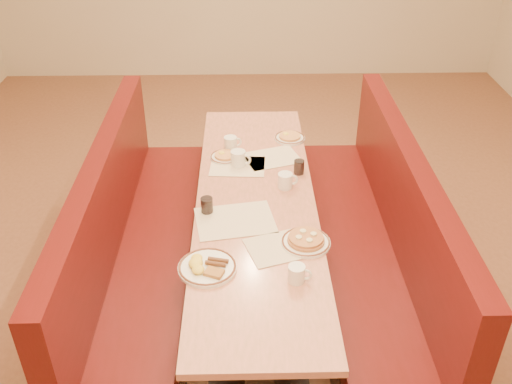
{
  "coord_description": "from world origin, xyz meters",
  "views": [
    {
      "loc": [
        -0.06,
        -2.79,
        2.6
      ],
      "look_at": [
        0.0,
        -0.05,
        0.85
      ],
      "focal_mm": 40.0,
      "sensor_mm": 36.0,
      "label": 1
    }
  ],
  "objects_px": {
    "coffee_mug_d": "(231,143)",
    "coffee_mug_b": "(239,158)",
    "diner_table": "(256,252)",
    "booth_right": "(372,252)",
    "booth_left": "(138,255)",
    "soda_tumbler_near": "(207,205)",
    "pancake_plate": "(306,241)",
    "coffee_mug_a": "(297,274)",
    "eggs_plate": "(206,267)",
    "coffee_mug_c": "(286,180)",
    "soda_tumbler_mid": "(299,167)"
  },
  "relations": [
    {
      "from": "coffee_mug_d",
      "to": "soda_tumbler_mid",
      "type": "height_order",
      "value": "coffee_mug_d"
    },
    {
      "from": "soda_tumbler_near",
      "to": "booth_left",
      "type": "bearing_deg",
      "value": 166.88
    },
    {
      "from": "coffee_mug_d",
      "to": "coffee_mug_b",
      "type": "bearing_deg",
      "value": -92.44
    },
    {
      "from": "coffee_mug_a",
      "to": "booth_left",
      "type": "bearing_deg",
      "value": 153.49
    },
    {
      "from": "eggs_plate",
      "to": "soda_tumbler_near",
      "type": "xyz_separation_m",
      "value": [
        -0.02,
        0.5,
        0.03
      ]
    },
    {
      "from": "booth_right",
      "to": "coffee_mug_d",
      "type": "distance_m",
      "value": 1.18
    },
    {
      "from": "booth_right",
      "to": "coffee_mug_c",
      "type": "bearing_deg",
      "value": 164.45
    },
    {
      "from": "eggs_plate",
      "to": "coffee_mug_d",
      "type": "height_order",
      "value": "coffee_mug_d"
    },
    {
      "from": "pancake_plate",
      "to": "booth_left",
      "type": "bearing_deg",
      "value": 157.45
    },
    {
      "from": "booth_left",
      "to": "eggs_plate",
      "type": "xyz_separation_m",
      "value": [
        0.47,
        -0.6,
        0.41
      ]
    },
    {
      "from": "coffee_mug_b",
      "to": "soda_tumbler_near",
      "type": "xyz_separation_m",
      "value": [
        -0.18,
        -0.53,
        -0.01
      ]
    },
    {
      "from": "booth_left",
      "to": "soda_tumbler_mid",
      "type": "height_order",
      "value": "booth_left"
    },
    {
      "from": "coffee_mug_a",
      "to": "coffee_mug_b",
      "type": "xyz_separation_m",
      "value": [
        -0.28,
        1.13,
        0.01
      ]
    },
    {
      "from": "booth_left",
      "to": "pancake_plate",
      "type": "height_order",
      "value": "booth_left"
    },
    {
      "from": "diner_table",
      "to": "coffee_mug_d",
      "type": "distance_m",
      "value": 0.79
    },
    {
      "from": "pancake_plate",
      "to": "soda_tumbler_mid",
      "type": "bearing_deg",
      "value": 88.01
    },
    {
      "from": "booth_left",
      "to": "coffee_mug_d",
      "type": "height_order",
      "value": "booth_left"
    },
    {
      "from": "diner_table",
      "to": "booth_left",
      "type": "distance_m",
      "value": 0.73
    },
    {
      "from": "diner_table",
      "to": "eggs_plate",
      "type": "distance_m",
      "value": 0.77
    },
    {
      "from": "pancake_plate",
      "to": "eggs_plate",
      "type": "relative_size",
      "value": 0.89
    },
    {
      "from": "booth_left",
      "to": "coffee_mug_d",
      "type": "relative_size",
      "value": 20.45
    },
    {
      "from": "coffee_mug_a",
      "to": "coffee_mug_b",
      "type": "height_order",
      "value": "coffee_mug_b"
    },
    {
      "from": "booth_left",
      "to": "booth_right",
      "type": "xyz_separation_m",
      "value": [
        1.46,
        0.0,
        0.0
      ]
    },
    {
      "from": "pancake_plate",
      "to": "booth_right",
      "type": "bearing_deg",
      "value": 40.63
    },
    {
      "from": "pancake_plate",
      "to": "diner_table",
      "type": "bearing_deg",
      "value": 121.86
    },
    {
      "from": "diner_table",
      "to": "eggs_plate",
      "type": "bearing_deg",
      "value": -113.13
    },
    {
      "from": "diner_table",
      "to": "coffee_mug_a",
      "type": "height_order",
      "value": "coffee_mug_a"
    },
    {
      "from": "coffee_mug_c",
      "to": "coffee_mug_d",
      "type": "distance_m",
      "value": 0.6
    },
    {
      "from": "eggs_plate",
      "to": "soda_tumbler_mid",
      "type": "xyz_separation_m",
      "value": [
        0.54,
        0.92,
        0.03
      ]
    },
    {
      "from": "pancake_plate",
      "to": "soda_tumbler_near",
      "type": "xyz_separation_m",
      "value": [
        -0.53,
        0.3,
        0.03
      ]
    },
    {
      "from": "booth_left",
      "to": "soda_tumbler_near",
      "type": "relative_size",
      "value": 26.26
    },
    {
      "from": "pancake_plate",
      "to": "coffee_mug_b",
      "type": "distance_m",
      "value": 0.91
    },
    {
      "from": "diner_table",
      "to": "booth_right",
      "type": "distance_m",
      "value": 0.73
    },
    {
      "from": "coffee_mug_c",
      "to": "coffee_mug_d",
      "type": "bearing_deg",
      "value": 118.11
    },
    {
      "from": "pancake_plate",
      "to": "coffee_mug_a",
      "type": "bearing_deg",
      "value": -103.74
    },
    {
      "from": "pancake_plate",
      "to": "coffee_mug_c",
      "type": "height_order",
      "value": "coffee_mug_c"
    },
    {
      "from": "coffee_mug_c",
      "to": "coffee_mug_a",
      "type": "bearing_deg",
      "value": -96.5
    },
    {
      "from": "booth_left",
      "to": "soda_tumbler_near",
      "type": "xyz_separation_m",
      "value": [
        0.45,
        -0.11,
        0.44
      ]
    },
    {
      "from": "coffee_mug_c",
      "to": "soda_tumbler_mid",
      "type": "height_order",
      "value": "coffee_mug_c"
    },
    {
      "from": "coffee_mug_c",
      "to": "soda_tumbler_near",
      "type": "height_order",
      "value": "same"
    },
    {
      "from": "booth_right",
      "to": "coffee_mug_a",
      "type": "distance_m",
      "value": 0.99
    },
    {
      "from": "coffee_mug_a",
      "to": "soda_tumbler_near",
      "type": "bearing_deg",
      "value": 138.83
    },
    {
      "from": "booth_right",
      "to": "soda_tumbler_near",
      "type": "distance_m",
      "value": 1.11
    },
    {
      "from": "booth_right",
      "to": "coffee_mug_a",
      "type": "height_order",
      "value": "booth_right"
    },
    {
      "from": "diner_table",
      "to": "pancake_plate",
      "type": "distance_m",
      "value": 0.62
    },
    {
      "from": "booth_right",
      "to": "eggs_plate",
      "type": "bearing_deg",
      "value": -148.59
    },
    {
      "from": "diner_table",
      "to": "soda_tumbler_mid",
      "type": "bearing_deg",
      "value": 48.75
    },
    {
      "from": "eggs_plate",
      "to": "coffee_mug_d",
      "type": "distance_m",
      "value": 1.26
    },
    {
      "from": "booth_left",
      "to": "coffee_mug_d",
      "type": "xyz_separation_m",
      "value": [
        0.58,
        0.65,
        0.44
      ]
    },
    {
      "from": "pancake_plate",
      "to": "coffee_mug_b",
      "type": "bearing_deg",
      "value": 113.04
    }
  ]
}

